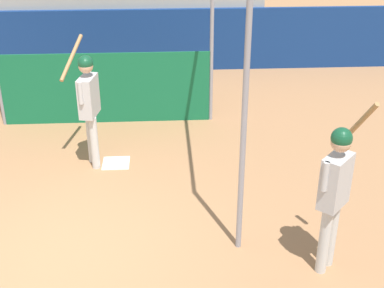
# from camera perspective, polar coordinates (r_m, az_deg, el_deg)

# --- Properties ---
(ground_plane) EXTENTS (60.00, 60.00, 0.00)m
(ground_plane) POSITION_cam_1_polar(r_m,az_deg,el_deg) (7.07, -13.87, -11.50)
(ground_plane) COLOR #A8754C
(outfield_wall) EXTENTS (24.00, 0.12, 1.49)m
(outfield_wall) POSITION_cam_1_polar(r_m,az_deg,el_deg) (13.11, -9.27, 10.78)
(outfield_wall) COLOR navy
(outfield_wall) RESTS_ON ground
(batting_cage) EXTENTS (4.03, 4.09, 3.22)m
(batting_cage) POSITION_cam_1_polar(r_m,az_deg,el_deg) (9.37, -9.77, 8.05)
(batting_cage) COLOR gray
(batting_cage) RESTS_ON ground
(home_plate) EXTENTS (0.44, 0.44, 0.02)m
(home_plate) POSITION_cam_1_polar(r_m,az_deg,el_deg) (8.96, -8.10, -2.02)
(home_plate) COLOR white
(home_plate) RESTS_ON ground
(player_batter) EXTENTS (0.57, 0.97, 2.02)m
(player_batter) POSITION_cam_1_polar(r_m,az_deg,el_deg) (8.53, -10.98, 4.65)
(player_batter) COLOR silver
(player_batter) RESTS_ON ground
(player_waiting) EXTENTS (0.60, 0.75, 2.15)m
(player_waiting) POSITION_cam_1_polar(r_m,az_deg,el_deg) (6.26, 15.02, -4.37)
(player_waiting) COLOR silver
(player_waiting) RESTS_ON ground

